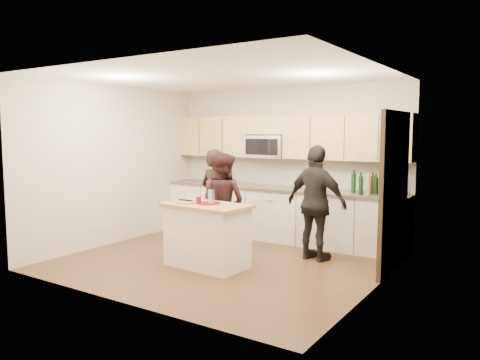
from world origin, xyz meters
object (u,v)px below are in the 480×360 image
Objects in this scene: woman_center at (223,203)px; woman_right at (316,203)px; woman_left at (216,200)px; island at (207,235)px; toaster at (222,179)px.

woman_center is 1.48m from woman_right.
woman_left reaches higher than woman_center.
island is at bearing 56.41° from woman_right.
woman_center is 0.92× the size of woman_right.
woman_center is (0.20, -0.08, -0.03)m from woman_left.
woman_left is (0.69, -1.15, -0.20)m from toaster.
toaster is at bearing -51.46° from woman_center.
woman_right is at bearing -164.29° from woman_left.
woman_right is at bearing 48.12° from island.
woman_left is 0.22m from woman_center.
island is 4.56× the size of toaster.
woman_right is (1.62, 0.30, 0.04)m from woman_left.
woman_center is at bearing 26.57° from woman_right.
woman_right is (1.16, 1.16, 0.41)m from island.
toaster is (-1.15, 2.01, 0.57)m from island.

